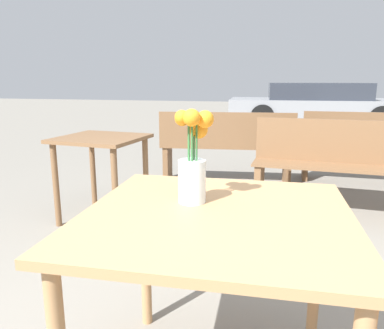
# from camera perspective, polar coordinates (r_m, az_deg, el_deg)

# --- Properties ---
(table_front) EXTENTS (0.96, 0.94, 0.76)m
(table_front) POSITION_cam_1_polar(r_m,az_deg,el_deg) (1.34, 3.79, -11.32)
(table_front) COLOR tan
(table_front) RESTS_ON ground_plane
(flower_vase) EXTENTS (0.15, 0.15, 0.35)m
(flower_vase) POSITION_cam_1_polar(r_m,az_deg,el_deg) (1.37, 0.10, -0.03)
(flower_vase) COLOR silver
(flower_vase) RESTS_ON table_front
(bench_near) EXTENTS (1.58, 0.55, 0.85)m
(bench_near) POSITION_cam_1_polar(r_m,az_deg,el_deg) (4.38, 5.27, 2.91)
(bench_near) COLOR brown
(bench_near) RESTS_ON ground_plane
(bench_middle) EXTENTS (1.64, 0.37, 0.85)m
(bench_middle) POSITION_cam_1_polar(r_m,az_deg,el_deg) (4.83, 26.13, 2.62)
(bench_middle) COLOR brown
(bench_middle) RESTS_ON ground_plane
(bench_far) EXTENTS (1.65, 0.46, 0.85)m
(bench_far) POSITION_cam_1_polar(r_m,az_deg,el_deg) (3.68, 22.18, 0.17)
(bench_far) COLOR brown
(bench_far) RESTS_ON ground_plane
(table_back) EXTENTS (0.75, 0.71, 0.74)m
(table_back) POSITION_cam_1_polar(r_m,az_deg,el_deg) (3.28, -13.63, 1.66)
(table_back) COLOR brown
(table_back) RESTS_ON ground_plane
(parked_car) EXTENTS (4.63, 2.06, 1.13)m
(parked_car) POSITION_cam_1_polar(r_m,az_deg,el_deg) (10.62, 18.38, 8.60)
(parked_car) COLOR gray
(parked_car) RESTS_ON ground_plane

